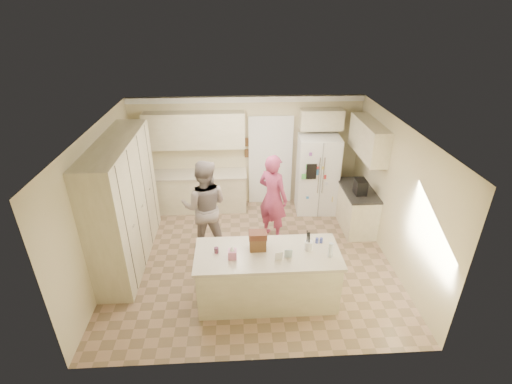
{
  "coord_description": "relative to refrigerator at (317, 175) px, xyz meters",
  "views": [
    {
      "loc": [
        -0.25,
        -5.79,
        4.42
      ],
      "look_at": [
        0.1,
        0.35,
        1.25
      ],
      "focal_mm": 26.0,
      "sensor_mm": 36.0,
      "label": 1
    }
  ],
  "objects": [
    {
      "name": "right_upper_cab",
      "position": [
        0.84,
        -0.6,
        1.05
      ],
      "size": [
        0.35,
        1.5,
        0.7
      ],
      "primitive_type": "cube",
      "color": "beige",
      "rests_on": "wall_right"
    },
    {
      "name": "right_countertop",
      "position": [
        0.71,
        -0.8,
        0.0
      ],
      "size": [
        0.63,
        1.24,
        0.04
      ],
      "primitive_type": "cube",
      "color": "#2D2B28",
      "rests_on": "right_base_cab"
    },
    {
      "name": "fridge_seam",
      "position": [
        0.0,
        -0.35,
        0.0
      ],
      "size": [
        0.02,
        0.02,
        1.78
      ],
      "primitive_type": "cube",
      "color": "gray",
      "rests_on": "refrigerator"
    },
    {
      "name": "shaker_salt",
      "position": [
        -0.56,
        -2.68,
        0.07
      ],
      "size": [
        0.05,
        0.05,
        0.09
      ],
      "primitive_type": "cylinder",
      "color": "#3C47A2",
      "rests_on": "island_top"
    },
    {
      "name": "over_fridge_cab",
      "position": [
        0.07,
        0.32,
        1.2
      ],
      "size": [
        0.95,
        0.35,
        0.45
      ],
      "primitive_type": "cube",
      "color": "beige",
      "rests_on": "wall_back"
    },
    {
      "name": "greeting_card_a",
      "position": [
        -1.23,
        -3.1,
        0.11
      ],
      "size": [
        0.12,
        0.06,
        0.16
      ],
      "primitive_type": "cube",
      "rotation": [
        0.15,
        0.0,
        0.2
      ],
      "color": "white",
      "rests_on": "island_top"
    },
    {
      "name": "utensil_crock",
      "position": [
        -0.73,
        -2.85,
        0.1
      ],
      "size": [
        0.13,
        0.13,
        0.15
      ],
      "primitive_type": "cylinder",
      "color": "white",
      "rests_on": "island_top"
    },
    {
      "name": "island_base",
      "position": [
        -1.38,
        -2.9,
        -0.46
      ],
      "size": [
        2.2,
        0.9,
        0.88
      ],
      "primitive_type": "cube",
      "color": "beige",
      "rests_on": "floor"
    },
    {
      "name": "back_upper_cab",
      "position": [
        -2.73,
        0.32,
        1.0
      ],
      "size": [
        2.2,
        0.35,
        0.8
      ],
      "primitive_type": "cube",
      "color": "beige",
      "rests_on": "wall_back"
    },
    {
      "name": "wall_left",
      "position": [
        -4.19,
        -1.8,
        0.4
      ],
      "size": [
        0.02,
        4.6,
        2.6
      ],
      "primitive_type": "cube",
      "color": "beige",
      "rests_on": "ground"
    },
    {
      "name": "fridge_handle_r",
      "position": [
        0.05,
        -0.37,
        0.15
      ],
      "size": [
        0.02,
        0.02,
        0.85
      ],
      "primitive_type": "cylinder",
      "color": "silver",
      "rests_on": "refrigerator"
    },
    {
      "name": "wall_frame_lower",
      "position": [
        -1.56,
        0.47,
        0.38
      ],
      "size": [
        0.15,
        0.02,
        0.2
      ],
      "primitive_type": "cube",
      "color": "brown",
      "rests_on": "wall_back"
    },
    {
      "name": "pantry_bank",
      "position": [
        -3.88,
        -1.6,
        0.28
      ],
      "size": [
        0.6,
        2.6,
        2.35
      ],
      "primitive_type": "cube",
      "color": "beige",
      "rests_on": "floor"
    },
    {
      "name": "water_bottle",
      "position": [
        -0.43,
        -3.05,
        0.14
      ],
      "size": [
        0.07,
        0.07,
        0.24
      ],
      "primitive_type": "cylinder",
      "color": "silver",
      "rests_on": "island_top"
    },
    {
      "name": "fridge_dispenser",
      "position": [
        -0.22,
        -0.37,
        0.25
      ],
      "size": [
        0.22,
        0.03,
        0.35
      ],
      "primitive_type": "cube",
      "color": "black",
      "rests_on": "refrigerator"
    },
    {
      "name": "jam_jar",
      "position": [
        -2.18,
        -2.85,
        0.07
      ],
      "size": [
        0.07,
        0.07,
        0.09
      ],
      "primitive_type": "cylinder",
      "color": "#59263F",
      "rests_on": "island_top"
    },
    {
      "name": "fridge_handle_l",
      "position": [
        -0.05,
        -0.37,
        0.15
      ],
      "size": [
        0.02,
        0.02,
        0.85
      ],
      "primitive_type": "cylinder",
      "color": "silver",
      "rests_on": "refrigerator"
    },
    {
      "name": "coffee_maker",
      "position": [
        0.67,
        -1.0,
        0.17
      ],
      "size": [
        0.22,
        0.28,
        0.3
      ],
      "primitive_type": "cube",
      "color": "black",
      "rests_on": "right_countertop"
    },
    {
      "name": "crown_back",
      "position": [
        -1.58,
        0.46,
        1.63
      ],
      "size": [
        5.2,
        0.08,
        0.12
      ],
      "primitive_type": "cube",
      "color": "white",
      "rests_on": "wall_back"
    },
    {
      "name": "teen_girl",
      "position": [
        -1.12,
        -1.06,
        0.01
      ],
      "size": [
        0.79,
        0.77,
        1.83
      ],
      "primitive_type": "imported",
      "rotation": [
        0.0,
        0.0,
        2.43
      ],
      "color": "#C64B77",
      "rests_on": "floor"
    },
    {
      "name": "refrigerator",
      "position": [
        0.0,
        0.0,
        0.0
      ],
      "size": [
        0.94,
        0.75,
        1.8
      ],
      "primitive_type": "cube",
      "rotation": [
        0.0,
        0.0,
        -0.06
      ],
      "color": "white",
      "rests_on": "floor"
    },
    {
      "name": "doorway_casing",
      "position": [
        -1.03,
        0.44,
        0.15
      ],
      "size": [
        1.02,
        0.03,
        2.22
      ],
      "primitive_type": "cube",
      "color": "white",
      "rests_on": "floor"
    },
    {
      "name": "tissue_plume",
      "position": [
        -1.93,
        -3.0,
        0.2
      ],
      "size": [
        0.08,
        0.08,
        0.08
      ],
      "primitive_type": "cone",
      "color": "white",
      "rests_on": "tissue_box"
    },
    {
      "name": "teen_boy",
      "position": [
        -2.46,
        -1.4,
        0.04
      ],
      "size": [
        0.96,
        0.77,
        1.88
      ],
      "primitive_type": "imported",
      "rotation": [
        0.0,
        0.0,
        3.07
      ],
      "color": "gray",
      "rests_on": "floor"
    },
    {
      "name": "dollhouse_body",
      "position": [
        -1.53,
        -2.8,
        0.14
      ],
      "size": [
        0.26,
        0.18,
        0.22
      ],
      "primitive_type": "cube",
      "color": "brown",
      "rests_on": "island_top"
    },
    {
      "name": "wall_frame_upper",
      "position": [
        -1.56,
        0.47,
        0.65
      ],
      "size": [
        0.15,
        0.02,
        0.2
      ],
      "primitive_type": "cube",
      "color": "brown",
      "rests_on": "wall_back"
    },
    {
      "name": "doorway_opening",
      "position": [
        -1.03,
        0.48,
        0.15
      ],
      "size": [
        0.9,
        0.06,
        2.1
      ],
      "primitive_type": "cube",
      "color": "black",
      "rests_on": "floor"
    },
    {
      "name": "island_top",
      "position": [
        -1.38,
        -2.9,
        0.0
      ],
      "size": [
        2.28,
        0.96,
        0.05
      ],
      "primitive_type": "cube",
      "color": "#C0B59C",
      "rests_on": "island_base"
    },
    {
      "name": "floor",
      "position": [
        -1.58,
        -1.8,
        -0.91
      ],
      "size": [
        5.2,
        4.6,
        0.02
      ],
      "primitive_type": "cube",
      "color": "#9C7C61",
      "rests_on": "ground"
    },
    {
      "name": "dollhouse_roof",
      "position": [
        -1.53,
        -2.8,
        0.3
      ],
      "size": [
        0.28,
        0.2,
        0.1
      ],
      "primitive_type": "cube",
      "color": "#592D1E",
      "rests_on": "dollhouse_body"
    },
    {
      "name": "shaker_pepper",
      "position": [
        -0.49,
        -2.68,
        0.07
      ],
      "size": [
        0.05,
        0.05,
        0.09
      ],
      "primitive_type": "cylinder",
      "color": "#3C47A2",
      "rests_on": "island_top"
    },
    {
      "name": "back_countertop",
      "position": [
        -2.73,
        0.19,
        0.0
      ],
      "size": [
        2.24,
        0.63,
        0.04
      ],
      "primitive_type": "cube",
      "color": "#C0B59C",
      "rests_on": "back_base_cab"
    },
    {
      "name": "tissue_box",
      "position": [
        -1.93,
        -3.0,
        0.1
      ],
      "size": [
        0.13,
        0.13,
        0.14
      ],
      "primitive_type": "cube",
      "color": "pink",
      "rests_on": "island_top"
    },
    {
      "name": "right_base_cab",
      "position": [
        0.72,
        -0.8,
        -0.46
      ],
      "size": [
        0.6,
        1.2,
        0.88
      ],
      "primitive_type": "cube",
      "color": "beige",
      "rests_on": "floor"
    },
    {
      "name": "greeting_card_b",
      "position": [
        -1.08,
        -3.05,
        0.11
      ],
      "size": [
        0.12,
        0.05,
        0.16
      ],
      "primitive_type": "cube",
      "rotation": [
        0.15,
        0.0,
        -0.1
      ],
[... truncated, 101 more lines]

